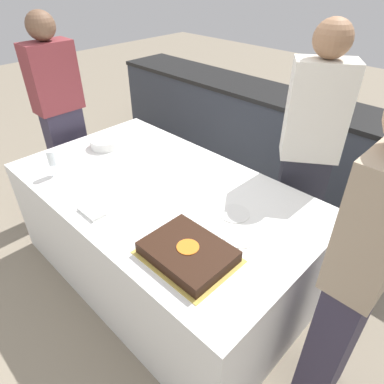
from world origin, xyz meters
TOP-DOWN VIEW (x-y plane):
  - ground_plane at (0.00, 0.00)m, footprint 14.00×14.00m
  - back_counter at (0.00, 1.66)m, footprint 4.40×0.58m
  - dining_table at (0.00, 0.00)m, footprint 2.02×1.18m
  - cake at (0.56, -0.31)m, footprint 0.46×0.36m
  - plate_stack at (-0.73, 0.07)m, footprint 0.23×0.23m
  - wine_glass at (-0.62, -0.39)m, footprint 0.06×0.06m
  - side_plate_near_cake at (0.65, -0.02)m, footprint 0.18×0.18m
  - side_plate_right_edge at (0.50, 0.12)m, footprint 0.18×0.18m
  - utensil_pile at (-0.09, -0.45)m, footprint 0.17×0.09m
  - person_cutting_cake at (0.56, 0.81)m, footprint 0.41×0.37m
  - person_seated_left at (-1.23, 0.00)m, footprint 0.21×0.36m
  - person_seated_right at (1.23, 0.00)m, footprint 0.22×0.37m

SIDE VIEW (x-z plane):
  - ground_plane at x=0.00m, z-range 0.00..0.00m
  - dining_table at x=0.00m, z-range 0.00..0.76m
  - back_counter at x=0.00m, z-range 0.00..0.92m
  - side_plate_near_cake at x=0.65m, z-range 0.76..0.77m
  - side_plate_right_edge at x=0.50m, z-range 0.76..0.77m
  - utensil_pile at x=-0.09m, z-range 0.76..0.78m
  - cake at x=0.56m, z-range 0.76..0.83m
  - plate_stack at x=-0.73m, z-range 0.76..0.83m
  - person_seated_left at x=-1.23m, z-range 0.04..1.71m
  - wine_glass at x=-0.62m, z-range 0.80..0.98m
  - person_seated_right at x=1.23m, z-range 0.04..1.74m
  - person_cutting_cake at x=0.56m, z-range 0.05..1.76m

